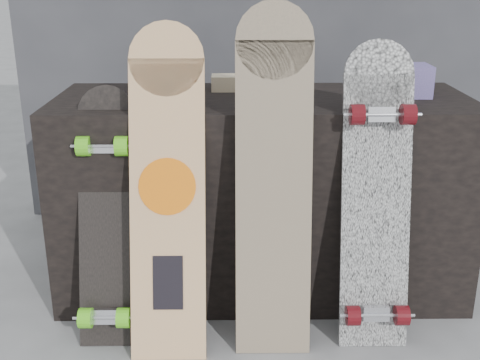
{
  "coord_description": "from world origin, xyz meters",
  "views": [
    {
      "loc": [
        -0.11,
        -1.78,
        1.27
      ],
      "look_at": [
        -0.09,
        0.2,
        0.57
      ],
      "focal_mm": 45.0,
      "sensor_mm": 36.0,
      "label": 1
    }
  ],
  "objects_px": {
    "longboard_cascadia": "(377,193)",
    "vendor_table": "(262,194)",
    "longboard_celtic": "(274,172)",
    "longboard_geisha": "(167,182)",
    "skateboard_dark": "(106,214)"
  },
  "relations": [
    {
      "from": "vendor_table",
      "to": "longboard_celtic",
      "type": "xyz_separation_m",
      "value": [
        0.02,
        -0.39,
        0.23
      ]
    },
    {
      "from": "longboard_celtic",
      "to": "longboard_cascadia",
      "type": "relative_size",
      "value": 1.12
    },
    {
      "from": "longboard_celtic",
      "to": "longboard_geisha",
      "type": "bearing_deg",
      "value": 175.63
    },
    {
      "from": "longboard_cascadia",
      "to": "skateboard_dark",
      "type": "xyz_separation_m",
      "value": [
        -0.94,
        0.03,
        -0.09
      ]
    },
    {
      "from": "skateboard_dark",
      "to": "longboard_cascadia",
      "type": "bearing_deg",
      "value": -1.84
    },
    {
      "from": "vendor_table",
      "to": "longboard_geisha",
      "type": "bearing_deg",
      "value": -133.28
    },
    {
      "from": "vendor_table",
      "to": "longboard_geisha",
      "type": "height_order",
      "value": "longboard_geisha"
    },
    {
      "from": "longboard_geisha",
      "to": "vendor_table",
      "type": "bearing_deg",
      "value": 46.72
    },
    {
      "from": "longboard_cascadia",
      "to": "vendor_table",
      "type": "bearing_deg",
      "value": 136.26
    },
    {
      "from": "longboard_geisha",
      "to": "longboard_cascadia",
      "type": "xyz_separation_m",
      "value": [
        0.72,
        -0.0,
        -0.04
      ]
    },
    {
      "from": "longboard_geisha",
      "to": "longboard_cascadia",
      "type": "relative_size",
      "value": 1.06
    },
    {
      "from": "longboard_geisha",
      "to": "skateboard_dark",
      "type": "distance_m",
      "value": 0.26
    },
    {
      "from": "longboard_cascadia",
      "to": "longboard_celtic",
      "type": "bearing_deg",
      "value": -175.77
    },
    {
      "from": "skateboard_dark",
      "to": "longboard_celtic",
      "type": "bearing_deg",
      "value": -5.56
    },
    {
      "from": "vendor_table",
      "to": "longboard_celtic",
      "type": "relative_size",
      "value": 1.36
    }
  ]
}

